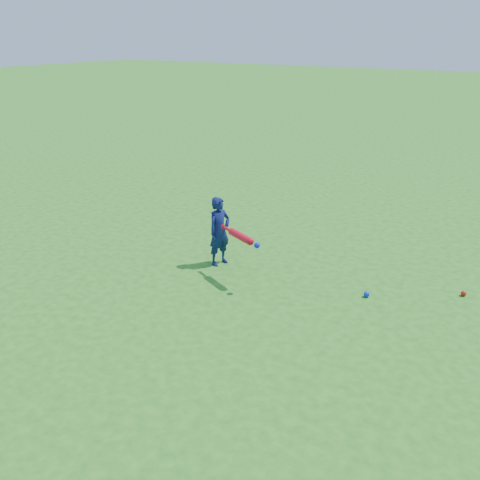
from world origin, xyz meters
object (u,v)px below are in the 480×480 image
at_px(child, 219,231).
at_px(ground_ball_red, 463,293).
at_px(ground_ball_blue, 367,294).
at_px(bat_swing, 242,237).

bearing_deg(child, ground_ball_red, -61.33).
height_order(ground_ball_red, ground_ball_blue, ground_ball_blue).
xyz_separation_m(ground_ball_blue, bat_swing, (-1.47, -0.43, 0.56)).
xyz_separation_m(child, ground_ball_red, (2.98, 0.76, -0.43)).
bearing_deg(ground_ball_blue, bat_swing, -163.77).
bearing_deg(bat_swing, ground_ball_red, 48.33).
height_order(child, bat_swing, child).
height_order(ground_ball_red, bat_swing, bat_swing).
relative_size(ground_ball_blue, bat_swing, 0.09).
relative_size(child, bat_swing, 1.25).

